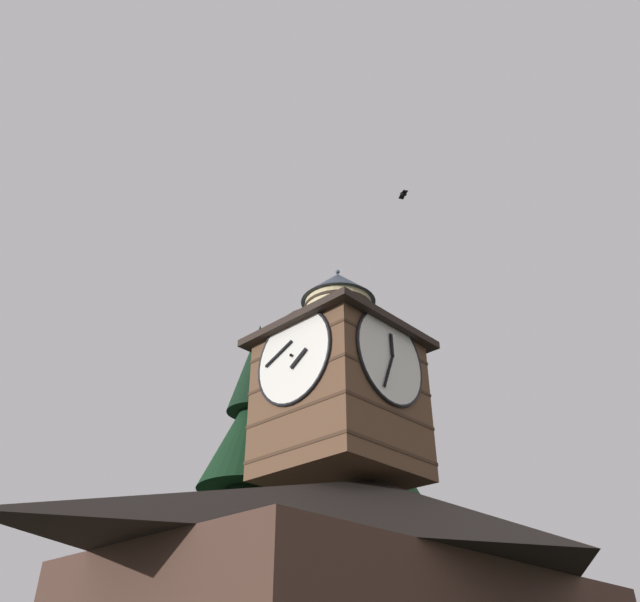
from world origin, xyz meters
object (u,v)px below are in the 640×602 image
at_px(building_main, 378,602).
at_px(pine_tree_aside, 395,545).
at_px(clock_tower, 340,387).
at_px(flying_bird_high, 403,194).
at_px(moon, 179,517).
at_px(pine_tree_behind, 248,539).

bearing_deg(building_main, pine_tree_aside, -146.40).
height_order(clock_tower, pine_tree_aside, pine_tree_aside).
bearing_deg(building_main, flying_bird_high, 83.23).
bearing_deg(clock_tower, moon, -116.12).
bearing_deg(building_main, clock_tower, -58.62).
relative_size(pine_tree_behind, moon, 6.11).
distance_m(building_main, clock_tower, 6.45).
xyz_separation_m(pine_tree_behind, flying_bird_high, (0.07, 7.60, 10.72)).
xyz_separation_m(clock_tower, pine_tree_aside, (-7.54, -3.89, -3.45)).
relative_size(building_main, moon, 6.83).
xyz_separation_m(clock_tower, moon, (-15.59, -31.80, 3.13)).
distance_m(pine_tree_aside, flying_bird_high, 14.23).
bearing_deg(flying_bird_high, pine_tree_behind, -90.52).
bearing_deg(building_main, moon, -114.87).
bearing_deg(moon, pine_tree_aside, 73.90).
height_order(building_main, clock_tower, clock_tower).
bearing_deg(pine_tree_aside, moon, -106.10).
xyz_separation_m(pine_tree_behind, pine_tree_aside, (-7.25, 0.69, 0.65)).
height_order(moon, flying_bird_high, flying_bird_high).
xyz_separation_m(clock_tower, flying_bird_high, (-0.22, 3.02, 6.61)).
distance_m(clock_tower, pine_tree_behind, 6.16).
relative_size(pine_tree_behind, flying_bird_high, 28.47).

